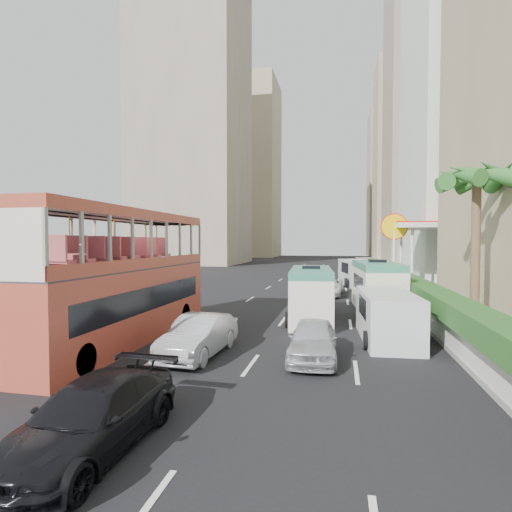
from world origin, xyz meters
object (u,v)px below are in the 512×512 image
(minibus_far, at_px, (377,287))
(panel_van_near, at_px, (387,317))
(panel_van_far, at_px, (358,273))
(car_silver_lane_a, at_px, (199,356))
(car_silver_lane_b, at_px, (313,359))
(minibus_near, at_px, (311,295))
(van_asset, at_px, (326,295))
(double_decker_bus, at_px, (121,276))
(palm_tree, at_px, (476,253))
(car_black, at_px, (92,451))
(shell_station, at_px, (430,255))

(minibus_far, height_order, panel_van_near, minibus_far)
(minibus_far, distance_m, panel_van_far, 13.15)
(car_silver_lane_a, distance_m, car_silver_lane_b, 3.81)
(car_silver_lane_b, distance_m, minibus_near, 6.68)
(car_silver_lane_b, distance_m, van_asset, 16.05)
(double_decker_bus, xyz_separation_m, minibus_far, (10.33, 8.98, -1.17))
(panel_van_far, bearing_deg, palm_tree, -89.56)
(car_black, relative_size, panel_van_far, 0.77)
(car_silver_lane_b, bearing_deg, panel_van_far, 83.00)
(double_decker_bus, relative_size, palm_tree, 1.72)
(car_silver_lane_a, xyz_separation_m, panel_van_far, (6.17, 23.46, 1.13))
(double_decker_bus, bearing_deg, minibus_far, 41.00)
(car_silver_lane_a, xyz_separation_m, minibus_far, (6.67, 10.33, 1.36))
(car_silver_lane_b, xyz_separation_m, minibus_far, (2.87, 9.97, 1.36))
(double_decker_bus, bearing_deg, shell_station, 55.18)
(panel_van_near, bearing_deg, car_silver_lane_a, -155.40)
(minibus_near, height_order, minibus_far, minibus_far)
(minibus_far, xyz_separation_m, panel_van_near, (-0.21, -6.87, -0.42))
(minibus_far, bearing_deg, shell_station, 63.55)
(van_asset, xyz_separation_m, shell_station, (8.68, 7.95, 2.75))
(car_silver_lane_a, bearing_deg, car_silver_lane_b, 9.02)
(van_asset, height_order, minibus_far, minibus_far)
(car_silver_lane_b, relative_size, minibus_far, 0.62)
(minibus_near, height_order, palm_tree, palm_tree)
(car_silver_lane_a, distance_m, minibus_far, 12.37)
(panel_van_near, height_order, panel_van_far, panel_van_far)
(car_black, distance_m, minibus_near, 13.54)
(panel_van_far, bearing_deg, minibus_near, -111.84)
(car_silver_lane_b, bearing_deg, double_decker_bus, 171.24)
(minibus_far, distance_m, panel_van_near, 6.88)
(car_silver_lane_a, xyz_separation_m, palm_tree, (10.14, 5.35, 3.38))
(palm_tree, relative_size, shell_station, 0.80)
(minibus_far, bearing_deg, car_silver_lane_a, -127.27)
(palm_tree, bearing_deg, panel_van_near, -152.80)
(double_decker_bus, bearing_deg, panel_van_far, 66.04)
(car_silver_lane_a, bearing_deg, palm_tree, 31.54)
(car_silver_lane_b, distance_m, minibus_far, 10.47)
(car_silver_lane_b, bearing_deg, car_silver_lane_a, -175.83)
(panel_van_far, bearing_deg, car_silver_lane_a, -116.66)
(minibus_far, height_order, palm_tree, palm_tree)
(van_asset, relative_size, palm_tree, 0.77)
(car_silver_lane_b, height_order, car_black, car_silver_lane_b)
(double_decker_bus, bearing_deg, palm_tree, 16.16)
(double_decker_bus, distance_m, panel_van_near, 10.46)
(car_black, bearing_deg, shell_station, 69.97)
(double_decker_bus, height_order, panel_van_near, double_decker_bus)
(car_silver_lane_a, xyz_separation_m, car_silver_lane_b, (3.80, 0.35, 0.00))
(minibus_far, xyz_separation_m, palm_tree, (3.47, -4.98, 2.02))
(minibus_near, bearing_deg, car_silver_lane_b, -89.52)
(double_decker_bus, height_order, minibus_far, double_decker_bus)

